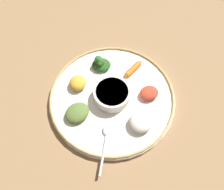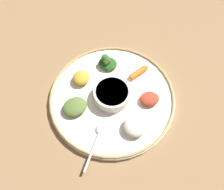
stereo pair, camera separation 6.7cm
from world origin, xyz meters
name	(u,v)px [view 2 (the right image)]	position (x,y,z in m)	size (l,w,h in m)	color
ground_plane	(112,100)	(0.00, 0.00, 0.00)	(2.40, 2.40, 0.00)	olive
platter	(112,99)	(0.00, 0.00, 0.01)	(0.38, 0.38, 0.02)	white
platter_rim	(112,97)	(0.00, 0.00, 0.02)	(0.37, 0.37, 0.01)	tan
center_bowl	(112,94)	(0.00, 0.00, 0.04)	(0.11, 0.11, 0.04)	silver
spoon	(96,138)	(0.00, -0.14, 0.02)	(0.02, 0.15, 0.01)	silver
greens_pile	(107,62)	(-0.05, 0.11, 0.03)	(0.06, 0.05, 0.04)	#23511E
carrot_near_spoon	(140,72)	(0.06, 0.11, 0.02)	(0.06, 0.07, 0.02)	orange
mound_rice_white	(135,126)	(0.09, -0.08, 0.03)	(0.07, 0.06, 0.03)	silver
mound_berbere_red	(149,99)	(0.11, 0.02, 0.03)	(0.06, 0.05, 0.03)	#B73D28
mound_lentil_yellow	(81,78)	(-0.11, 0.03, 0.03)	(0.05, 0.05, 0.03)	gold
mound_collards	(75,107)	(-0.09, -0.07, 0.03)	(0.07, 0.06, 0.03)	#567033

